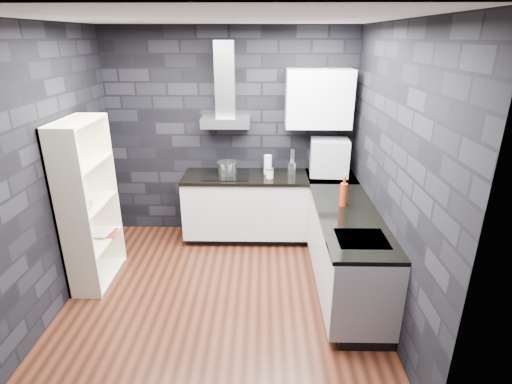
{
  "coord_description": "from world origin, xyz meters",
  "views": [
    {
      "loc": [
        0.43,
        -3.54,
        2.56
      ],
      "look_at": [
        0.35,
        0.45,
        1.0
      ],
      "focal_mm": 28.0,
      "sensor_mm": 36.0,
      "label": 1
    }
  ],
  "objects_px": {
    "pot": "(227,168)",
    "fruit_bowl": "(83,206)",
    "storage_jar": "(270,174)",
    "red_bottle": "(343,195)",
    "appliance_garage": "(329,158)",
    "utensil_crock": "(292,168)",
    "glass_vase": "(268,165)",
    "bookshelf": "(89,205)"
  },
  "relations": [
    {
      "from": "utensil_crock",
      "to": "appliance_garage",
      "type": "bearing_deg",
      "value": -6.63
    },
    {
      "from": "glass_vase",
      "to": "fruit_bowl",
      "type": "bearing_deg",
      "value": -148.27
    },
    {
      "from": "glass_vase",
      "to": "red_bottle",
      "type": "bearing_deg",
      "value": -52.82
    },
    {
      "from": "glass_vase",
      "to": "appliance_garage",
      "type": "bearing_deg",
      "value": -0.94
    },
    {
      "from": "red_bottle",
      "to": "bookshelf",
      "type": "relative_size",
      "value": 0.14
    },
    {
      "from": "glass_vase",
      "to": "storage_jar",
      "type": "bearing_deg",
      "value": -82.27
    },
    {
      "from": "fruit_bowl",
      "to": "pot",
      "type": "bearing_deg",
      "value": 39.57
    },
    {
      "from": "utensil_crock",
      "to": "fruit_bowl",
      "type": "bearing_deg",
      "value": -151.17
    },
    {
      "from": "utensil_crock",
      "to": "red_bottle",
      "type": "height_order",
      "value": "red_bottle"
    },
    {
      "from": "appliance_garage",
      "to": "fruit_bowl",
      "type": "distance_m",
      "value": 2.93
    },
    {
      "from": "utensil_crock",
      "to": "storage_jar",
      "type": "bearing_deg",
      "value": -144.53
    },
    {
      "from": "bookshelf",
      "to": "fruit_bowl",
      "type": "xyz_separation_m",
      "value": [
        0.0,
        -0.13,
        0.04
      ]
    },
    {
      "from": "storage_jar",
      "to": "fruit_bowl",
      "type": "height_order",
      "value": "storage_jar"
    },
    {
      "from": "glass_vase",
      "to": "storage_jar",
      "type": "distance_m",
      "value": 0.18
    },
    {
      "from": "glass_vase",
      "to": "appliance_garage",
      "type": "height_order",
      "value": "appliance_garage"
    },
    {
      "from": "storage_jar",
      "to": "red_bottle",
      "type": "distance_m",
      "value": 1.15
    },
    {
      "from": "bookshelf",
      "to": "fruit_bowl",
      "type": "height_order",
      "value": "bookshelf"
    },
    {
      "from": "utensil_crock",
      "to": "bookshelf",
      "type": "relative_size",
      "value": 0.08
    },
    {
      "from": "pot",
      "to": "appliance_garage",
      "type": "xyz_separation_m",
      "value": [
        1.29,
        0.02,
        0.14
      ]
    },
    {
      "from": "fruit_bowl",
      "to": "appliance_garage",
      "type": "bearing_deg",
      "value": 23.49
    },
    {
      "from": "red_bottle",
      "to": "fruit_bowl",
      "type": "relative_size",
      "value": 1.17
    },
    {
      "from": "utensil_crock",
      "to": "appliance_garage",
      "type": "xyz_separation_m",
      "value": [
        0.47,
        -0.05,
        0.15
      ]
    },
    {
      "from": "utensil_crock",
      "to": "appliance_garage",
      "type": "height_order",
      "value": "appliance_garage"
    },
    {
      "from": "storage_jar",
      "to": "bookshelf",
      "type": "distance_m",
      "value": 2.12
    },
    {
      "from": "glass_vase",
      "to": "fruit_bowl",
      "type": "xyz_separation_m",
      "value": [
        -1.9,
        -1.18,
        -0.09
      ]
    },
    {
      "from": "appliance_garage",
      "to": "red_bottle",
      "type": "bearing_deg",
      "value": -85.96
    },
    {
      "from": "red_bottle",
      "to": "pot",
      "type": "bearing_deg",
      "value": 142.57
    },
    {
      "from": "storage_jar",
      "to": "red_bottle",
      "type": "relative_size",
      "value": 0.46
    },
    {
      "from": "pot",
      "to": "appliance_garage",
      "type": "bearing_deg",
      "value": 0.88
    },
    {
      "from": "pot",
      "to": "bookshelf",
      "type": "xyz_separation_m",
      "value": [
        -1.39,
        -1.02,
        -0.08
      ]
    },
    {
      "from": "pot",
      "to": "glass_vase",
      "type": "height_order",
      "value": "glass_vase"
    },
    {
      "from": "storage_jar",
      "to": "appliance_garage",
      "type": "bearing_deg",
      "value": 11.35
    },
    {
      "from": "utensil_crock",
      "to": "appliance_garage",
      "type": "distance_m",
      "value": 0.49
    },
    {
      "from": "glass_vase",
      "to": "red_bottle",
      "type": "relative_size",
      "value": 1.0
    },
    {
      "from": "storage_jar",
      "to": "utensil_crock",
      "type": "bearing_deg",
      "value": 35.47
    },
    {
      "from": "storage_jar",
      "to": "red_bottle",
      "type": "bearing_deg",
      "value": -48.75
    },
    {
      "from": "appliance_garage",
      "to": "storage_jar",
      "type": "bearing_deg",
      "value": -164.73
    },
    {
      "from": "utensil_crock",
      "to": "red_bottle",
      "type": "xyz_separation_m",
      "value": [
        0.47,
        -1.07,
        0.05
      ]
    },
    {
      "from": "storage_jar",
      "to": "appliance_garage",
      "type": "xyz_separation_m",
      "value": [
        0.75,
        0.15,
        0.17
      ]
    },
    {
      "from": "storage_jar",
      "to": "appliance_garage",
      "type": "relative_size",
      "value": 0.24
    },
    {
      "from": "pot",
      "to": "fruit_bowl",
      "type": "bearing_deg",
      "value": -140.43
    },
    {
      "from": "storage_jar",
      "to": "red_bottle",
      "type": "xyz_separation_m",
      "value": [
        0.76,
        -0.86,
        0.07
      ]
    }
  ]
}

